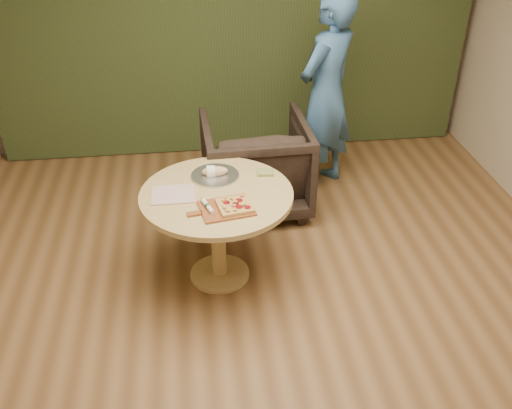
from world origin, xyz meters
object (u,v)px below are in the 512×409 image
object	(u,v)px
flatbread_pizza	(235,206)
person_standing	(326,94)
pedestal_table	(217,209)
bread_roll	(214,171)
pizza_paddle	(225,209)
serving_tray	(215,176)
armchair	(255,160)
cutlery_roll	(208,206)

from	to	relation	value
flatbread_pizza	person_standing	size ratio (longest dim) A/B	0.14
pedestal_table	bread_roll	world-z (taller)	bread_roll
flatbread_pizza	person_standing	world-z (taller)	person_standing
pedestal_table	person_standing	xyz separation A→B (m)	(1.08, 1.29, 0.32)
pizza_paddle	person_standing	bearing A→B (deg)	45.22
pedestal_table	serving_tray	size ratio (longest dim) A/B	3.07
flatbread_pizza	bread_roll	size ratio (longest dim) A/B	1.32
pedestal_table	person_standing	distance (m)	1.71
flatbread_pizza	armchair	bearing A→B (deg)	76.31
serving_tray	person_standing	xyz separation A→B (m)	(1.07, 1.05, 0.17)
pedestal_table	person_standing	bearing A→B (deg)	50.00
flatbread_pizza	pedestal_table	bearing A→B (deg)	115.54
bread_roll	pedestal_table	bearing A→B (deg)	-89.43
pedestal_table	armchair	size ratio (longest dim) A/B	1.18
pizza_paddle	cutlery_roll	size ratio (longest dim) A/B	2.40
bread_roll	armchair	world-z (taller)	armchair
pedestal_table	armchair	bearing A→B (deg)	67.62
bread_roll	cutlery_roll	bearing A→B (deg)	-98.83
flatbread_pizza	serving_tray	distance (m)	0.47
pizza_paddle	flatbread_pizza	size ratio (longest dim) A/B	1.83
serving_tray	pizza_paddle	bearing A→B (deg)	-85.46
flatbread_pizza	bread_roll	world-z (taller)	bread_roll
pizza_paddle	serving_tray	bearing A→B (deg)	84.21
serving_tray	person_standing	distance (m)	1.51
pedestal_table	pizza_paddle	xyz separation A→B (m)	(0.04, -0.22, 0.15)
pedestal_table	cutlery_roll	xyz separation A→B (m)	(-0.07, -0.21, 0.17)
serving_tray	bread_roll	bearing A→B (deg)	180.00
flatbread_pizza	armchair	xyz separation A→B (m)	(0.29, 1.20, -0.31)
pedestal_table	serving_tray	world-z (taller)	serving_tray
pizza_paddle	serving_tray	world-z (taller)	serving_tray
serving_tray	pedestal_table	bearing A→B (deg)	-91.62
flatbread_pizza	bread_roll	distance (m)	0.47
pizza_paddle	serving_tray	distance (m)	0.46
cutlery_roll	bread_roll	bearing A→B (deg)	62.24
pedestal_table	bread_roll	xyz separation A→B (m)	(-0.00, 0.23, 0.18)
cutlery_roll	pedestal_table	bearing A→B (deg)	52.55
flatbread_pizza	serving_tray	bearing A→B (deg)	102.49
cutlery_roll	bread_roll	xyz separation A→B (m)	(0.07, 0.45, 0.01)
serving_tray	flatbread_pizza	bearing A→B (deg)	-77.51
bread_roll	person_standing	bearing A→B (deg)	44.26
serving_tray	person_standing	size ratio (longest dim) A/B	0.19
person_standing	serving_tray	bearing A→B (deg)	2.08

